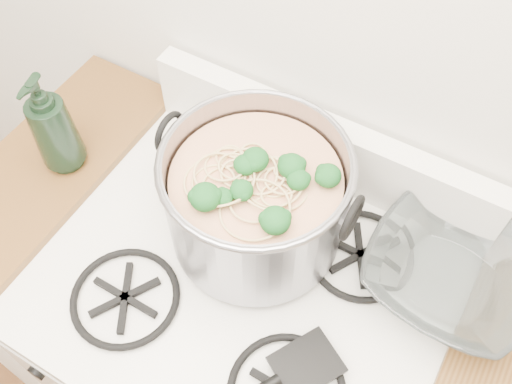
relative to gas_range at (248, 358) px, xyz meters
name	(u,v)px	position (x,y,z in m)	size (l,w,h in m)	color
gas_range	(248,358)	(0.00, 0.00, 0.00)	(0.76, 0.66, 0.92)	white
counter_left	(93,265)	(-0.51, 0.00, 0.02)	(0.25, 0.65, 0.92)	silver
stock_pot	(256,200)	(-0.03, 0.10, 0.59)	(0.37, 0.34, 0.23)	gray
spatula	(307,363)	(0.18, -0.09, 0.50)	(0.29, 0.31, 0.02)	black
glass_bowl	(448,277)	(0.33, 0.18, 0.50)	(0.12, 0.12, 0.03)	white
bottle	(51,124)	(-0.47, 0.04, 0.60)	(0.09, 0.09, 0.24)	black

